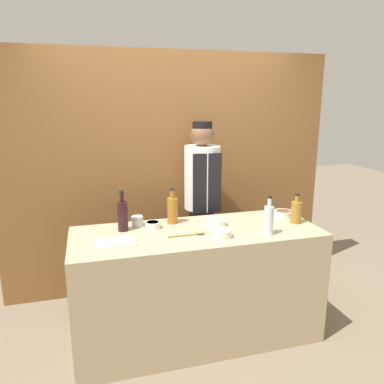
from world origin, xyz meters
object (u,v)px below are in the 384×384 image
object	(u,v)px
sauce_bowl_red	(222,233)
bottle_vinegar	(296,212)
bottle_clear	(269,219)
wooden_spoon	(192,234)
sauce_bowl_brown	(283,213)
bottle_amber	(172,209)
bottle_wine	(123,215)
sauce_bowl_white	(216,222)
cup_steel	(137,221)
sauce_bowl_green	(153,225)
cutting_board	(116,242)
chef_center	(202,203)

from	to	relation	value
sauce_bowl_red	bottle_vinegar	size ratio (longest dim) A/B	0.55
bottle_clear	wooden_spoon	xyz separation A→B (m)	(-0.57, 0.14, -0.11)
sauce_bowl_brown	bottle_amber	size ratio (longest dim) A/B	0.52
bottle_vinegar	bottle_amber	bearing A→B (deg)	164.52
sauce_bowl_brown	bottle_wine	distance (m)	1.40
sauce_bowl_white	cup_steel	size ratio (longest dim) A/B	1.73
sauce_bowl_green	bottle_vinegar	xyz separation A→B (m)	(1.18, -0.19, 0.07)
cup_steel	cutting_board	bearing A→B (deg)	-120.49
sauce_bowl_brown	bottle_amber	distance (m)	0.99
bottle_amber	chef_center	distance (m)	0.60
sauce_bowl_green	cup_steel	xyz separation A→B (m)	(-0.11, 0.09, 0.01)
bottle_amber	cup_steel	bearing A→B (deg)	178.88
sauce_bowl_brown	chef_center	world-z (taller)	chef_center
bottle_wine	chef_center	bearing A→B (deg)	32.69
sauce_bowl_white	cutting_board	world-z (taller)	sauce_bowl_white
sauce_bowl_red	bottle_vinegar	bearing A→B (deg)	11.81
bottle_wine	cup_steel	distance (m)	0.17
bottle_amber	wooden_spoon	xyz separation A→B (m)	(0.08, -0.33, -0.10)
bottle_amber	sauce_bowl_white	bearing A→B (deg)	-24.66
sauce_bowl_brown	cutting_board	world-z (taller)	sauce_bowl_brown
sauce_bowl_green	sauce_bowl_white	bearing A→B (deg)	-7.27
chef_center	bottle_amber	bearing A→B (deg)	-131.66
cutting_board	bottle_amber	distance (m)	0.61
sauce_bowl_red	wooden_spoon	xyz separation A→B (m)	(-0.21, 0.10, -0.02)
bottle_wine	sauce_bowl_brown	bearing A→B (deg)	-0.49
cup_steel	chef_center	world-z (taller)	chef_center
bottle_vinegar	cup_steel	distance (m)	1.32
bottle_clear	cup_steel	size ratio (longest dim) A/B	3.20
sauce_bowl_red	sauce_bowl_brown	distance (m)	0.77
bottle_wine	wooden_spoon	bearing A→B (deg)	-26.81
sauce_bowl_green	sauce_bowl_white	size ratio (longest dim) A/B	0.73
sauce_bowl_green	sauce_bowl_brown	xyz separation A→B (m)	(1.17, -0.00, -0.00)
bottle_wine	chef_center	world-z (taller)	chef_center
sauce_bowl_brown	bottle_clear	bearing A→B (deg)	-131.87
sauce_bowl_green	chef_center	size ratio (longest dim) A/B	0.07
sauce_bowl_green	bottle_wine	distance (m)	0.25
cutting_board	bottle_amber	world-z (taller)	bottle_amber
sauce_bowl_red	cup_steel	xyz separation A→B (m)	(-0.58, 0.43, 0.01)
bottle_clear	wooden_spoon	size ratio (longest dim) A/B	1.09
sauce_bowl_white	cup_steel	world-z (taller)	cup_steel
sauce_bowl_brown	wooden_spoon	world-z (taller)	sauce_bowl_brown
bottle_vinegar	chef_center	bearing A→B (deg)	129.86
bottle_wine	wooden_spoon	world-z (taller)	bottle_wine
bottle_clear	sauce_bowl_white	bearing A→B (deg)	135.19
sauce_bowl_white	bottle_vinegar	world-z (taller)	bottle_vinegar
sauce_bowl_green	sauce_bowl_white	world-z (taller)	sauce_bowl_green
sauce_bowl_red	sauce_bowl_green	bearing A→B (deg)	144.44
bottle_clear	chef_center	distance (m)	0.95
cutting_board	bottle_clear	xyz separation A→B (m)	(1.14, -0.12, 0.11)
bottle_wine	bottle_vinegar	xyz separation A→B (m)	(1.41, -0.20, -0.03)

